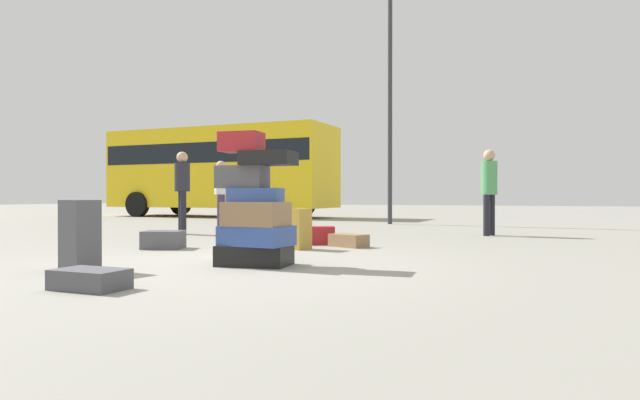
{
  "coord_description": "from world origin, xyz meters",
  "views": [
    {
      "loc": [
        3.11,
        -5.28,
        0.75
      ],
      "look_at": [
        0.28,
        2.04,
        0.7
      ],
      "focal_mm": 31.16,
      "sensor_mm": 36.0,
      "label": 1
    }
  ],
  "objects_px": {
    "suitcase_maroon_right_side": "(309,235)",
    "person_bearded_onlooker": "(221,188)",
    "suitcase_cream_foreground_near": "(242,244)",
    "suitcase_charcoal_behind_tower": "(90,279)",
    "suitcase_tower": "(254,211)",
    "person_passerby_in_red": "(182,185)",
    "suitcase_charcoal_foreground_far": "(163,240)",
    "lamp_post": "(390,68)",
    "suitcase_charcoal_left_side": "(80,235)",
    "person_tourist_with_camera": "(489,184)",
    "parked_bus": "(221,166)",
    "suitcase_tan_white_trunk": "(301,229)",
    "suitcase_brown_upright_blue": "(349,240)"
  },
  "relations": [
    {
      "from": "suitcase_tower",
      "to": "suitcase_tan_white_trunk",
      "type": "distance_m",
      "value": 1.87
    },
    {
      "from": "suitcase_tower",
      "to": "suitcase_cream_foreground_near",
      "type": "height_order",
      "value": "suitcase_tower"
    },
    {
      "from": "suitcase_tower",
      "to": "parked_bus",
      "type": "xyz_separation_m",
      "value": [
        -7.78,
        12.1,
        1.24
      ]
    },
    {
      "from": "suitcase_cream_foreground_near",
      "to": "suitcase_brown_upright_blue",
      "type": "relative_size",
      "value": 0.96
    },
    {
      "from": "person_passerby_in_red",
      "to": "parked_bus",
      "type": "distance_m",
      "value": 9.29
    },
    {
      "from": "suitcase_charcoal_behind_tower",
      "to": "suitcase_tan_white_trunk",
      "type": "xyz_separation_m",
      "value": [
        0.27,
        3.7,
        0.21
      ]
    },
    {
      "from": "lamp_post",
      "to": "parked_bus",
      "type": "bearing_deg",
      "value": 157.65
    },
    {
      "from": "suitcase_tower",
      "to": "person_bearded_onlooker",
      "type": "bearing_deg",
      "value": 124.15
    },
    {
      "from": "suitcase_brown_upright_blue",
      "to": "parked_bus",
      "type": "bearing_deg",
      "value": 153.65
    },
    {
      "from": "suitcase_maroon_right_side",
      "to": "person_bearded_onlooker",
      "type": "xyz_separation_m",
      "value": [
        -3.49,
        3.14,
        0.8
      ]
    },
    {
      "from": "suitcase_charcoal_left_side",
      "to": "person_bearded_onlooker",
      "type": "bearing_deg",
      "value": 119.96
    },
    {
      "from": "person_bearded_onlooker",
      "to": "parked_bus",
      "type": "bearing_deg",
      "value": -163.73
    },
    {
      "from": "suitcase_tan_white_trunk",
      "to": "person_bearded_onlooker",
      "type": "height_order",
      "value": "person_bearded_onlooker"
    },
    {
      "from": "parked_bus",
      "to": "person_tourist_with_camera",
      "type": "bearing_deg",
      "value": -31.22
    },
    {
      "from": "suitcase_tower",
      "to": "suitcase_charcoal_foreground_far",
      "type": "height_order",
      "value": "suitcase_tower"
    },
    {
      "from": "person_bearded_onlooker",
      "to": "lamp_post",
      "type": "bearing_deg",
      "value": 122.38
    },
    {
      "from": "suitcase_maroon_right_side",
      "to": "person_passerby_in_red",
      "type": "relative_size",
      "value": 0.48
    },
    {
      "from": "suitcase_charcoal_behind_tower",
      "to": "lamp_post",
      "type": "bearing_deg",
      "value": 92.99
    },
    {
      "from": "suitcase_maroon_right_side",
      "to": "person_passerby_in_red",
      "type": "bearing_deg",
      "value": 137.1
    },
    {
      "from": "person_bearded_onlooker",
      "to": "lamp_post",
      "type": "relative_size",
      "value": 0.24
    },
    {
      "from": "suitcase_charcoal_left_side",
      "to": "suitcase_charcoal_foreground_far",
      "type": "bearing_deg",
      "value": 116.55
    },
    {
      "from": "suitcase_charcoal_foreground_far",
      "to": "lamp_post",
      "type": "bearing_deg",
      "value": 61.25
    },
    {
      "from": "suitcase_brown_upright_blue",
      "to": "person_bearded_onlooker",
      "type": "bearing_deg",
      "value": 165.34
    },
    {
      "from": "suitcase_tower",
      "to": "person_bearded_onlooker",
      "type": "distance_m",
      "value": 7.0
    },
    {
      "from": "suitcase_charcoal_behind_tower",
      "to": "parked_bus",
      "type": "xyz_separation_m",
      "value": [
        -7.28,
        13.96,
        1.75
      ]
    },
    {
      "from": "suitcase_tower",
      "to": "person_passerby_in_red",
      "type": "bearing_deg",
      "value": 133.34
    },
    {
      "from": "suitcase_maroon_right_side",
      "to": "person_tourist_with_camera",
      "type": "height_order",
      "value": "person_tourist_with_camera"
    },
    {
      "from": "suitcase_tower",
      "to": "parked_bus",
      "type": "relative_size",
      "value": 0.17
    },
    {
      "from": "person_tourist_with_camera",
      "to": "suitcase_charcoal_left_side",
      "type": "bearing_deg",
      "value": -6.25
    },
    {
      "from": "suitcase_charcoal_left_side",
      "to": "person_tourist_with_camera",
      "type": "relative_size",
      "value": 0.44
    },
    {
      "from": "suitcase_cream_foreground_near",
      "to": "lamp_post",
      "type": "relative_size",
      "value": 0.08
    },
    {
      "from": "suitcase_maroon_right_side",
      "to": "person_bearded_onlooker",
      "type": "height_order",
      "value": "person_bearded_onlooker"
    },
    {
      "from": "suitcase_charcoal_foreground_far",
      "to": "parked_bus",
      "type": "bearing_deg",
      "value": 98.25
    },
    {
      "from": "suitcase_maroon_right_side",
      "to": "parked_bus",
      "type": "relative_size",
      "value": 0.09
    },
    {
      "from": "suitcase_brown_upright_blue",
      "to": "suitcase_charcoal_foreground_far",
      "type": "height_order",
      "value": "suitcase_charcoal_foreground_far"
    },
    {
      "from": "suitcase_cream_foreground_near",
      "to": "suitcase_tan_white_trunk",
      "type": "distance_m",
      "value": 1.12
    },
    {
      "from": "person_passerby_in_red",
      "to": "lamp_post",
      "type": "height_order",
      "value": "lamp_post"
    },
    {
      "from": "parked_bus",
      "to": "lamp_post",
      "type": "height_order",
      "value": "lamp_post"
    },
    {
      "from": "suitcase_cream_foreground_near",
      "to": "person_passerby_in_red",
      "type": "distance_m",
      "value": 4.39
    },
    {
      "from": "person_passerby_in_red",
      "to": "suitcase_cream_foreground_near",
      "type": "bearing_deg",
      "value": 0.02
    },
    {
      "from": "suitcase_cream_foreground_near",
      "to": "person_passerby_in_red",
      "type": "height_order",
      "value": "person_passerby_in_red"
    },
    {
      "from": "suitcase_brown_upright_blue",
      "to": "person_bearded_onlooker",
      "type": "relative_size",
      "value": 0.35
    },
    {
      "from": "suitcase_charcoal_left_side",
      "to": "person_tourist_with_camera",
      "type": "distance_m",
      "value": 7.52
    },
    {
      "from": "suitcase_cream_foreground_near",
      "to": "suitcase_charcoal_behind_tower",
      "type": "distance_m",
      "value": 2.65
    },
    {
      "from": "suitcase_tan_white_trunk",
      "to": "suitcase_charcoal_behind_tower",
      "type": "bearing_deg",
      "value": -82.69
    },
    {
      "from": "suitcase_charcoal_behind_tower",
      "to": "person_tourist_with_camera",
      "type": "xyz_separation_m",
      "value": [
        2.54,
        7.49,
        0.89
      ]
    },
    {
      "from": "suitcase_charcoal_foreground_far",
      "to": "suitcase_tan_white_trunk",
      "type": "bearing_deg",
      "value": -1.64
    },
    {
      "from": "suitcase_tower",
      "to": "suitcase_charcoal_foreground_far",
      "type": "bearing_deg",
      "value": 149.72
    },
    {
      "from": "person_passerby_in_red",
      "to": "suitcase_charcoal_foreground_far",
      "type": "bearing_deg",
      "value": -14.74
    },
    {
      "from": "suitcase_tower",
      "to": "suitcase_charcoal_foreground_far",
      "type": "relative_size",
      "value": 2.66
    }
  ]
}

